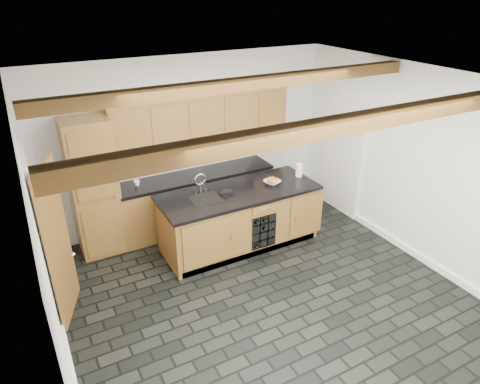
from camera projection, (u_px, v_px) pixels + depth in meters
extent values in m
plane|color=black|center=(265.00, 295.00, 5.73)|extent=(5.00, 5.00, 0.00)
plane|color=white|center=(189.00, 141.00, 7.08)|extent=(5.00, 0.00, 5.00)
plane|color=white|center=(44.00, 261.00, 4.04)|extent=(0.00, 5.00, 5.00)
plane|color=white|center=(415.00, 165.00, 6.18)|extent=(0.00, 5.00, 5.00)
plane|color=white|center=(272.00, 85.00, 4.49)|extent=(5.00, 5.00, 0.00)
cube|color=#513715|center=(348.00, 124.00, 3.59)|extent=(4.90, 0.15, 0.15)
cube|color=#513715|center=(245.00, 84.00, 5.01)|extent=(4.90, 0.15, 0.15)
cube|color=white|center=(71.00, 363.00, 4.65)|extent=(0.04, 5.00, 0.10)
cube|color=white|center=(399.00, 244.00, 6.76)|extent=(0.04, 5.00, 0.10)
cube|color=white|center=(41.00, 231.00, 5.25)|extent=(0.06, 0.94, 2.04)
cube|color=olive|center=(58.00, 243.00, 5.05)|extent=(0.31, 0.77, 2.00)
cube|color=white|center=(342.00, 156.00, 7.52)|extent=(0.06, 0.98, 2.04)
cube|color=black|center=(343.00, 157.00, 7.54)|extent=(0.02, 0.86, 1.96)
cube|color=olive|center=(94.00, 188.00, 6.30)|extent=(0.65, 0.60, 2.10)
cube|color=olive|center=(197.00, 200.00, 7.26)|extent=(2.60, 0.60, 0.88)
cube|color=black|center=(196.00, 175.00, 7.05)|extent=(2.64, 0.62, 0.05)
cube|color=white|center=(188.00, 154.00, 7.16)|extent=(2.60, 0.02, 0.52)
cube|color=olive|center=(184.00, 120.00, 6.71)|extent=(2.40, 0.35, 0.75)
cube|color=olive|center=(266.00, 115.00, 7.40)|extent=(0.60, 0.35, 1.00)
cube|color=olive|center=(239.00, 219.00, 6.69)|extent=(2.40, 0.90, 0.88)
cube|color=black|center=(239.00, 192.00, 6.48)|extent=(2.46, 0.96, 0.05)
cube|color=olive|center=(210.00, 243.00, 6.00)|extent=(0.80, 0.02, 0.70)
cube|color=olive|center=(306.00, 215.00, 6.71)|extent=(0.60, 0.02, 0.70)
cube|color=black|center=(259.00, 227.00, 6.54)|extent=(0.42, 0.30, 0.56)
cylinder|color=black|center=(253.00, 219.00, 6.35)|extent=(0.07, 0.26, 0.07)
cylinder|color=black|center=(260.00, 225.00, 6.47)|extent=(0.07, 0.26, 0.07)
cylinder|color=black|center=(261.00, 217.00, 6.41)|extent=(0.07, 0.26, 0.07)
cylinder|color=black|center=(252.00, 243.00, 6.54)|extent=(0.07, 0.26, 0.07)
cube|color=black|center=(206.00, 199.00, 6.24)|extent=(0.45, 0.40, 0.02)
cylinder|color=silver|center=(201.00, 188.00, 6.33)|extent=(0.02, 0.02, 0.20)
torus|color=silver|center=(200.00, 179.00, 6.27)|extent=(0.18, 0.02, 0.18)
cylinder|color=silver|center=(196.00, 193.00, 6.33)|extent=(0.02, 0.02, 0.08)
cylinder|color=silver|center=(206.00, 190.00, 6.40)|extent=(0.02, 0.02, 0.08)
cube|color=black|center=(226.00, 193.00, 6.35)|extent=(0.20, 0.13, 0.04)
cylinder|color=black|center=(226.00, 192.00, 6.33)|extent=(0.13, 0.13, 0.02)
imported|color=beige|center=(272.00, 182.00, 6.68)|extent=(0.30, 0.30, 0.06)
sphere|color=#B11B17|center=(275.00, 180.00, 6.69)|extent=(0.07, 0.07, 0.07)
sphere|color=#D45912|center=(272.00, 179.00, 6.71)|extent=(0.07, 0.07, 0.07)
sphere|color=#5C8624|center=(269.00, 180.00, 6.67)|extent=(0.07, 0.07, 0.07)
sphere|color=#D54520|center=(271.00, 182.00, 6.63)|extent=(0.07, 0.07, 0.07)
sphere|color=gold|center=(275.00, 181.00, 6.64)|extent=(0.07, 0.07, 0.07)
cylinder|color=white|center=(299.00, 170.00, 6.92)|extent=(0.11, 0.11, 0.22)
imported|color=white|center=(137.00, 183.00, 6.63)|extent=(0.10, 0.10, 0.08)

